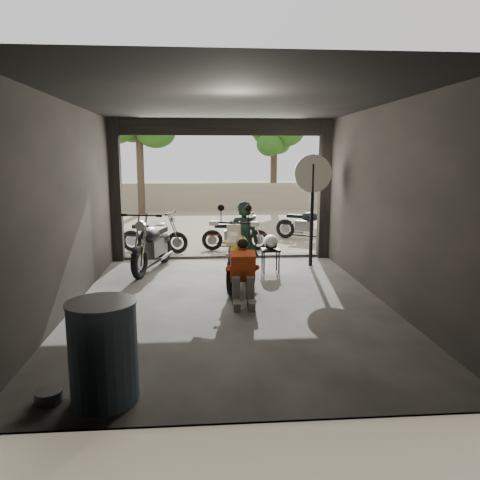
{
  "coord_description": "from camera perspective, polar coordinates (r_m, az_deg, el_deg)",
  "views": [
    {
      "loc": [
        -0.43,
        -7.32,
        2.36
      ],
      "look_at": [
        0.2,
        0.6,
        0.95
      ],
      "focal_mm": 35.0,
      "sensor_mm": 36.0,
      "label": 1
    }
  ],
  "objects": [
    {
      "name": "ground",
      "position": [
        7.71,
        -1.12,
        -7.77
      ],
      "size": [
        80.0,
        80.0,
        0.0
      ],
      "primitive_type": "plane",
      "color": "#7A6D56",
      "rests_on": "ground"
    },
    {
      "name": "garage",
      "position": [
        7.96,
        -1.39,
        2.25
      ],
      "size": [
        7.0,
        7.13,
        3.2
      ],
      "color": "#2D2B28",
      "rests_on": "ground"
    },
    {
      "name": "boundary_wall",
      "position": [
        21.4,
        -3.37,
        5.35
      ],
      "size": [
        18.0,
        0.3,
        1.2
      ],
      "primitive_type": "cube",
      "color": "gray",
      "rests_on": "ground"
    },
    {
      "name": "tree_left",
      "position": [
        20.06,
        -12.27,
        14.51
      ],
      "size": [
        2.2,
        2.2,
        5.6
      ],
      "color": "#382B1E",
      "rests_on": "ground"
    },
    {
      "name": "tree_right",
      "position": [
        21.6,
        4.19,
        13.24
      ],
      "size": [
        2.2,
        2.2,
        5.0
      ],
      "color": "#382B1E",
      "rests_on": "ground"
    },
    {
      "name": "main_bike",
      "position": [
        8.66,
        -0.11,
        -1.35
      ],
      "size": [
        1.2,
        2.07,
        1.29
      ],
      "primitive_type": null,
      "rotation": [
        0.0,
        0.0,
        -0.22
      ],
      "color": "white",
      "rests_on": "ground"
    },
    {
      "name": "left_bike",
      "position": [
        9.94,
        -10.63,
        -0.12
      ],
      "size": [
        1.22,
        2.0,
        1.26
      ],
      "primitive_type": null,
      "rotation": [
        0.0,
        0.0,
        -0.25
      ],
      "color": "black",
      "rests_on": "ground"
    },
    {
      "name": "outside_bike_a",
      "position": [
        11.83,
        -10.45,
        0.94
      ],
      "size": [
        1.64,
        1.02,
        1.03
      ],
      "primitive_type": null,
      "rotation": [
        0.0,
        0.0,
        1.3
      ],
      "color": "black",
      "rests_on": "ground"
    },
    {
      "name": "outside_bike_b",
      "position": [
        11.91,
        -0.57,
        1.11
      ],
      "size": [
        1.53,
        0.71,
        1.01
      ],
      "primitive_type": null,
      "rotation": [
        0.0,
        0.0,
        1.51
      ],
      "color": "#451A10",
      "rests_on": "ground"
    },
    {
      "name": "outside_bike_c",
      "position": [
        13.57,
        8.05,
        2.25
      ],
      "size": [
        1.7,
        1.35,
        1.07
      ],
      "primitive_type": null,
      "rotation": [
        0.0,
        0.0,
        1.05
      ],
      "color": "black",
      "rests_on": "ground"
    },
    {
      "name": "rider",
      "position": [
        8.89,
        0.45,
        -0.19
      ],
      "size": [
        0.63,
        0.48,
        1.56
      ],
      "primitive_type": "imported",
      "rotation": [
        0.0,
        0.0,
        2.94
      ],
      "color": "#162C27",
      "rests_on": "ground"
    },
    {
      "name": "mechanic",
      "position": [
        7.42,
        0.4,
        -4.32
      ],
      "size": [
        0.54,
        0.72,
        1.03
      ],
      "primitive_type": null,
      "rotation": [
        0.0,
        0.0,
        -0.02
      ],
      "color": "#D54D1C",
      "rests_on": "ground"
    },
    {
      "name": "stool",
      "position": [
        9.6,
        3.74,
        -1.52
      ],
      "size": [
        0.37,
        0.37,
        0.51
      ],
      "rotation": [
        0.0,
        0.0,
        0.38
      ],
      "color": "black",
      "rests_on": "ground"
    },
    {
      "name": "helmet",
      "position": [
        9.59,
        3.74,
        -0.2
      ],
      "size": [
        0.35,
        0.36,
        0.29
      ],
      "primitive_type": "ellipsoid",
      "rotation": [
        0.0,
        0.0,
        -0.17
      ],
      "color": "white",
      "rests_on": "stool"
    },
    {
      "name": "oil_drum",
      "position": [
        4.81,
        -16.3,
        -13.1
      ],
      "size": [
        0.86,
        0.86,
        1.01
      ],
      "primitive_type": "cylinder",
      "rotation": [
        0.0,
        0.0,
        0.41
      ],
      "color": "#435F71",
      "rests_on": "ground"
    },
    {
      "name": "sign_post",
      "position": [
        10.12,
        8.83,
        5.85
      ],
      "size": [
        0.81,
        0.08,
        2.42
      ],
      "rotation": [
        0.0,
        0.0,
        -0.26
      ],
      "color": "black",
      "rests_on": "ground"
    }
  ]
}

